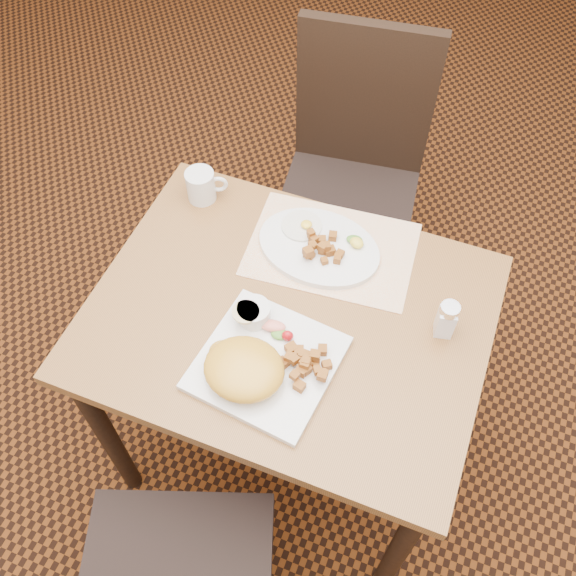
# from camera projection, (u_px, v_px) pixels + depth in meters

# --- Properties ---
(ground) EXTENTS (8.00, 8.00, 0.00)m
(ground) POSITION_uv_depth(u_px,v_px,m) (288.00, 439.00, 2.07)
(ground) COLOR black
(ground) RESTS_ON ground
(table) EXTENTS (0.90, 0.70, 0.75)m
(table) POSITION_uv_depth(u_px,v_px,m) (288.00, 338.00, 1.55)
(table) COLOR brown
(table) RESTS_ON ground
(chair_far) EXTENTS (0.47, 0.48, 0.97)m
(chair_far) POSITION_uv_depth(u_px,v_px,m) (353.00, 167.00, 2.03)
(chair_far) COLOR black
(chair_far) RESTS_ON ground
(placemat) EXTENTS (0.42, 0.31, 0.00)m
(placemat) POSITION_uv_depth(u_px,v_px,m) (332.00, 249.00, 1.57)
(placemat) COLOR white
(placemat) RESTS_ON table
(plate_square) EXTENTS (0.31, 0.31, 0.02)m
(plate_square) POSITION_uv_depth(u_px,v_px,m) (267.00, 363.00, 1.38)
(plate_square) COLOR silver
(plate_square) RESTS_ON table
(plate_oval) EXTENTS (0.33, 0.26, 0.02)m
(plate_oval) POSITION_uv_depth(u_px,v_px,m) (319.00, 247.00, 1.56)
(plate_oval) COLOR silver
(plate_oval) RESTS_ON placemat
(hollandaise_mound) EXTENTS (0.18, 0.15, 0.06)m
(hollandaise_mound) POSITION_uv_depth(u_px,v_px,m) (243.00, 369.00, 1.33)
(hollandaise_mound) COLOR gold
(hollandaise_mound) RESTS_ON plate_square
(ramekin) EXTENTS (0.08, 0.08, 0.04)m
(ramekin) POSITION_uv_depth(u_px,v_px,m) (253.00, 313.00, 1.42)
(ramekin) COLOR silver
(ramekin) RESTS_ON plate_square
(garnish_sq) EXTENTS (0.09, 0.05, 0.03)m
(garnish_sq) POSITION_uv_depth(u_px,v_px,m) (278.00, 330.00, 1.41)
(garnish_sq) COLOR #387223
(garnish_sq) RESTS_ON plate_square
(fried_egg) EXTENTS (0.10, 0.10, 0.02)m
(fried_egg) POSITION_uv_depth(u_px,v_px,m) (302.00, 226.00, 1.58)
(fried_egg) COLOR white
(fried_egg) RESTS_ON plate_oval
(garnish_ov) EXTENTS (0.05, 0.05, 0.02)m
(garnish_ov) POSITION_uv_depth(u_px,v_px,m) (356.00, 241.00, 1.55)
(garnish_ov) COLOR #387223
(garnish_ov) RESTS_ON plate_oval
(salt_shaker) EXTENTS (0.05, 0.05, 0.10)m
(salt_shaker) POSITION_uv_depth(u_px,v_px,m) (446.00, 319.00, 1.39)
(salt_shaker) COLOR white
(salt_shaker) RESTS_ON table
(coffee_mug) EXTENTS (0.10, 0.07, 0.08)m
(coffee_mug) POSITION_uv_depth(u_px,v_px,m) (202.00, 186.00, 1.64)
(coffee_mug) COLOR silver
(coffee_mug) RESTS_ON table
(home_fries_sq) EXTENTS (0.12, 0.12, 0.04)m
(home_fries_sq) POSITION_uv_depth(u_px,v_px,m) (304.00, 363.00, 1.35)
(home_fries_sq) COLOR #9E5819
(home_fries_sq) RESTS_ON plate_square
(home_fries_ov) EXTENTS (0.10, 0.11, 0.04)m
(home_fries_ov) POSITION_uv_depth(u_px,v_px,m) (321.00, 248.00, 1.53)
(home_fries_ov) COLOR #9E5819
(home_fries_ov) RESTS_ON plate_oval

